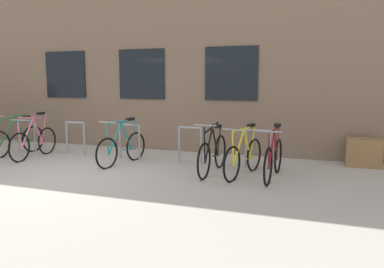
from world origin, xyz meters
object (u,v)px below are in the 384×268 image
Objects in this scene: bicycle_maroon at (273,158)px; bicycle_pink at (34,142)px; bicycle_teal at (122,147)px; bicycle_black at (213,154)px; bicycle_yellow at (244,157)px; planter_box at (363,152)px; bicycle_green at (16,140)px.

bicycle_pink is at bearing 179.36° from bicycle_maroon.
bicycle_black is (2.09, -0.10, 0.01)m from bicycle_teal.
bicycle_teal is at bearing 1.91° from bicycle_pink.
bicycle_black is at bearing -0.32° from bicycle_pink.
bicycle_yellow is 0.56m from bicycle_maroon.
bicycle_black reaches higher than bicycle_yellow.
bicycle_teal is 2.09m from bicycle_black.
bicycle_pink is 2.38× the size of planter_box.
bicycle_pink reaches higher than bicycle_green.
bicycle_pink is at bearing 179.68° from bicycle_black.
bicycle_green is 1.02× the size of bicycle_yellow.
bicycle_black is 2.46× the size of planter_box.
bicycle_yellow is at bearing 179.42° from bicycle_maroon.
bicycle_teal is 5.19m from planter_box.
bicycle_green is 1.01× the size of bicycle_pink.
bicycle_green is 5.09m from bicycle_black.
bicycle_teal is at bearing 177.55° from bicycle_maroon.
bicycle_teal is 0.95× the size of bicycle_maroon.
bicycle_green is 2.41× the size of planter_box.
bicycle_black is at bearing 177.07° from bicycle_yellow.
bicycle_yellow is 2.72m from bicycle_teal.
bicycle_green is at bearing 178.22° from bicycle_maroon.
bicycle_pink reaches higher than bicycle_maroon.
bicycle_black is (4.42, -0.02, 0.00)m from bicycle_pink.
bicycle_black is (5.09, -0.16, 0.01)m from bicycle_green.
bicycle_yellow is 5.05m from bicycle_pink.
planter_box is at bearing 43.97° from bicycle_maroon.
bicycle_pink is 0.98× the size of bicycle_maroon.
bicycle_pink is 2.33m from bicycle_teal.
planter_box is at bearing 35.81° from bicycle_yellow.
bicycle_maroon is (6.27, -0.20, 0.00)m from bicycle_green.
bicycle_teal is at bearing 177.20° from bicycle_black.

